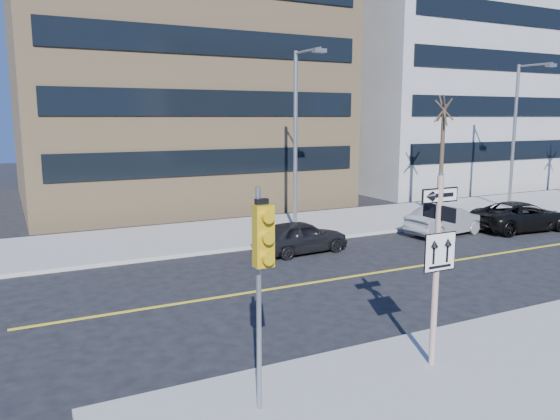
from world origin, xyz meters
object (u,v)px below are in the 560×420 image
parked_car_a (301,237)px  traffic_signal (262,254)px  street_tree_west (444,113)px  parked_car_b (446,220)px  streetlight_a (298,129)px  parked_car_c (522,216)px  sign_pole (437,259)px  streetlight_b (518,127)px

parked_car_a → traffic_signal: bearing=143.9°
parked_car_a → street_tree_west: 12.19m
parked_car_b → streetlight_a: bearing=55.1°
traffic_signal → parked_car_b: bearing=36.3°
parked_car_b → parked_car_c: parked_car_c is taller
parked_car_b → street_tree_west: (3.05, 3.73, 4.85)m
sign_pole → parked_car_c: (13.86, 9.25, -1.75)m
traffic_signal → parked_car_a: (6.44, 10.29, -2.37)m
streetlight_a → traffic_signal: bearing=-120.8°
parked_car_a → streetlight_b: 16.39m
parked_car_c → street_tree_west: bearing=15.9°
parked_car_a → parked_car_b: size_ratio=0.94×
parked_car_a → parked_car_b: parked_car_b is taller
parked_car_a → street_tree_west: bearing=-74.9°
sign_pole → streetlight_a: bearing=73.2°
traffic_signal → streetlight_b: streetlight_b is taller
parked_car_b → parked_car_c: 4.00m
streetlight_a → streetlight_b: bearing=0.0°
parked_car_a → streetlight_a: bearing=-30.6°
sign_pole → traffic_signal: 4.05m
streetlight_a → streetlight_b: same height
sign_pole → parked_car_b: sign_pole is taller
streetlight_b → traffic_signal: bearing=-148.6°
parked_car_a → street_tree_west: (10.56, 3.67, 4.87)m
streetlight_a → street_tree_west: streetlight_a is taller
parked_car_a → parked_car_c: (11.42, -0.90, 0.03)m
parked_car_a → streetlight_b: streetlight_b is taller
streetlight_b → street_tree_west: 5.09m
sign_pole → street_tree_west: street_tree_west is taller
parked_car_c → streetlight_b: 7.06m
sign_pole → streetlight_a: streetlight_a is taller
streetlight_a → parked_car_a: bearing=-116.5°
street_tree_west → streetlight_b: bearing=-6.2°
parked_car_c → streetlight_a: streetlight_a is taller
parked_car_c → traffic_signal: bearing=123.0°
parked_car_b → streetlight_b: streetlight_b is taller
traffic_signal → parked_car_c: size_ratio=0.81×
parked_car_b → streetlight_a: streetlight_a is taller
parked_car_c → streetlight_b: (4.14, 4.02, 4.07)m
streetlight_a → street_tree_west: 9.05m
parked_car_a → streetlight_a: streetlight_a is taller
parked_car_a → parked_car_c: size_ratio=0.78×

